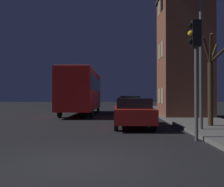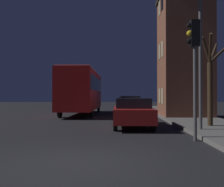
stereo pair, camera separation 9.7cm
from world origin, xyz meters
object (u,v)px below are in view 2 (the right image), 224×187
at_px(streetlamp, 191,26).
at_px(traffic_light, 194,54).
at_px(car_mid_lane, 130,105).
at_px(car_far_lane, 125,103).
at_px(bare_tree, 211,80).
at_px(car_near_lane, 132,112).
at_px(bus, 82,89).

relative_size(streetlamp, traffic_light, 1.50).
bearing_deg(car_mid_lane, car_far_lane, 91.35).
relative_size(bare_tree, car_far_lane, 0.98).
relative_size(traffic_light, car_near_lane, 0.89).
relative_size(streetlamp, bare_tree, 1.50).
bearing_deg(bus, streetlamp, -58.95).
bearing_deg(traffic_light, car_mid_lane, 97.34).
bearing_deg(streetlamp, bare_tree, 44.84).
relative_size(traffic_light, bus, 0.42).
xyz_separation_m(bare_tree, bus, (-7.41, 8.90, -0.16)).
bearing_deg(traffic_light, bare_tree, 61.70).
relative_size(streetlamp, car_near_lane, 1.34).
distance_m(streetlamp, traffic_light, 2.56).
height_order(car_near_lane, car_far_lane, car_near_lane).
distance_m(traffic_light, bare_tree, 3.77).
distance_m(bus, car_near_lane, 9.23).
xyz_separation_m(streetlamp, car_mid_lane, (-2.12, 10.74, -3.69)).
height_order(traffic_light, car_far_lane, traffic_light).
height_order(bus, car_far_lane, bus).
xyz_separation_m(traffic_light, bare_tree, (1.76, 3.27, -0.66)).
bearing_deg(traffic_light, car_near_lane, 116.21).
xyz_separation_m(streetlamp, traffic_light, (-0.48, -1.99, -1.53)).
xyz_separation_m(bus, car_mid_lane, (4.01, 0.57, -1.34)).
height_order(bare_tree, bus, bare_tree).
bearing_deg(car_mid_lane, traffic_light, -82.66).
xyz_separation_m(bare_tree, car_near_lane, (-3.66, 0.58, -1.55)).
bearing_deg(car_mid_lane, bus, -171.92).
xyz_separation_m(bare_tree, car_mid_lane, (-3.40, 9.47, -1.50)).
height_order(streetlamp, traffic_light, streetlamp).
bearing_deg(bare_tree, car_near_lane, 170.98).
bearing_deg(car_near_lane, bus, 114.29).
bearing_deg(streetlamp, car_mid_lane, 101.14).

